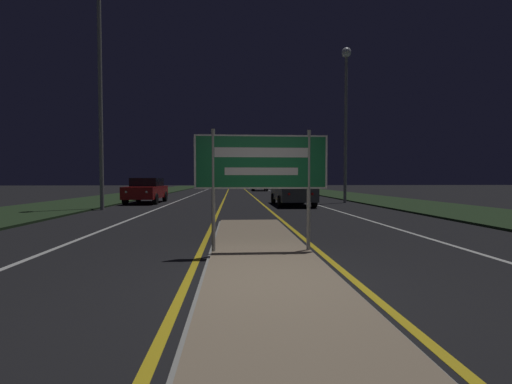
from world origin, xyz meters
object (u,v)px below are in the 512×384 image
at_px(car_approaching_0, 147,190).
at_px(car_receding_1, 299,187).
at_px(highway_sign, 261,166).
at_px(streetlight_right_near, 346,99).
at_px(car_receding_2, 260,185).
at_px(car_receding_3, 254,184).
at_px(streetlight_left_near, 100,62).
at_px(car_receding_0, 292,191).

bearing_deg(car_approaching_0, car_receding_1, 42.94).
height_order(highway_sign, streetlight_right_near, streetlight_right_near).
bearing_deg(car_approaching_0, highway_sign, -68.73).
bearing_deg(highway_sign, streetlight_right_near, 65.96).
relative_size(streetlight_right_near, car_receding_2, 1.99).
bearing_deg(car_approaching_0, streetlight_right_near, -3.02).
height_order(car_receding_3, car_approaching_0, car_approaching_0).
xyz_separation_m(car_receding_2, car_receding_3, (0.04, 13.18, 0.03)).
bearing_deg(streetlight_right_near, car_receding_3, 95.50).
bearing_deg(car_approaching_0, car_receding_3, 76.19).
xyz_separation_m(streetlight_left_near, streetlight_right_near, (12.99, 4.14, -0.50)).
xyz_separation_m(streetlight_left_near, car_receding_1, (12.35, 15.46, -6.15)).
relative_size(streetlight_left_near, car_receding_1, 2.26).
distance_m(streetlight_left_near, car_receding_3, 41.60).
xyz_separation_m(streetlight_left_near, car_receding_0, (9.40, 2.24, -6.08)).
bearing_deg(car_approaching_0, streetlight_left_near, -100.31).
height_order(streetlight_right_near, car_receding_2, streetlight_right_near).
distance_m(highway_sign, streetlight_left_near, 13.13).
bearing_deg(highway_sign, streetlight_left_near, 123.43).
height_order(streetlight_left_near, streetlight_right_near, streetlight_left_near).
xyz_separation_m(streetlight_left_near, car_receding_3, (9.53, 40.03, -6.11)).
relative_size(car_receding_2, car_receding_3, 1.06).
bearing_deg(streetlight_left_near, car_receding_1, 51.39).
distance_m(car_receding_1, car_approaching_0, 15.68).
relative_size(streetlight_left_near, car_receding_0, 2.23).
distance_m(streetlight_left_near, car_receding_2, 29.13).
height_order(streetlight_left_near, car_receding_2, streetlight_left_near).
bearing_deg(streetlight_left_near, car_receding_2, 70.52).
relative_size(highway_sign, car_receding_3, 0.56).
relative_size(streetlight_left_near, car_receding_2, 2.27).
height_order(streetlight_right_near, car_receding_0, streetlight_right_near).
bearing_deg(streetlight_right_near, car_receding_0, -152.12).
xyz_separation_m(highway_sign, car_approaching_0, (-5.78, 14.85, -0.89)).
bearing_deg(car_receding_3, car_receding_2, -90.17).
height_order(streetlight_right_near, car_receding_1, streetlight_right_near).
relative_size(highway_sign, car_approaching_0, 0.56).
bearing_deg(streetlight_left_near, streetlight_right_near, 17.68).
distance_m(highway_sign, car_receding_0, 12.65).
xyz_separation_m(highway_sign, streetlight_left_near, (-6.65, 10.07, 5.17)).
bearing_deg(streetlight_right_near, car_receding_1, 93.23).
relative_size(streetlight_right_near, car_receding_0, 1.96).
bearing_deg(car_receding_0, car_receding_2, 89.77).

